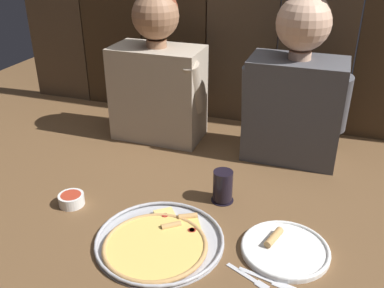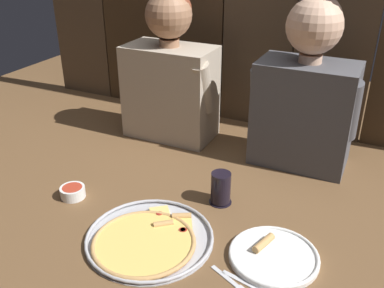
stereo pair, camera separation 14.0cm
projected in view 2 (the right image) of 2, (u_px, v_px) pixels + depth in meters
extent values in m
plane|color=brown|center=(179.00, 206.00, 1.40)|extent=(3.20, 3.20, 0.00)
cylinder|color=#B2B2B7|center=(149.00, 238.00, 1.25)|extent=(0.37, 0.37, 0.01)
torus|color=#B2B2B7|center=(148.00, 236.00, 1.25)|extent=(0.37, 0.37, 0.01)
cylinder|color=#B23823|center=(144.00, 244.00, 1.22)|extent=(0.29, 0.29, 0.00)
cylinder|color=#EFC660|center=(144.00, 243.00, 1.22)|extent=(0.28, 0.28, 0.01)
torus|color=tan|center=(144.00, 243.00, 1.22)|extent=(0.30, 0.30, 0.01)
cube|color=#F4D170|center=(161.00, 216.00, 1.33)|extent=(0.11, 0.11, 0.01)
cylinder|color=tan|center=(163.00, 224.00, 1.29)|extent=(0.06, 0.05, 0.02)
cylinder|color=#A3281E|center=(159.00, 213.00, 1.33)|extent=(0.02, 0.02, 0.00)
cube|color=#EFC660|center=(182.00, 227.00, 1.28)|extent=(0.10, 0.11, 0.01)
cylinder|color=tan|center=(182.00, 216.00, 1.32)|extent=(0.06, 0.05, 0.02)
cylinder|color=#A3281E|center=(182.00, 230.00, 1.26)|extent=(0.02, 0.02, 0.00)
cylinder|color=#A3281E|center=(184.00, 230.00, 1.26)|extent=(0.02, 0.02, 0.00)
cylinder|color=white|center=(274.00, 257.00, 1.18)|extent=(0.25, 0.25, 0.01)
torus|color=white|center=(274.00, 255.00, 1.17)|extent=(0.25, 0.25, 0.01)
cylinder|color=tan|center=(264.00, 243.00, 1.20)|extent=(0.04, 0.08, 0.02)
cylinder|color=black|center=(220.00, 201.00, 1.42)|extent=(0.08, 0.08, 0.01)
cylinder|color=black|center=(221.00, 187.00, 1.39)|extent=(0.07, 0.07, 0.10)
cylinder|color=white|center=(73.00, 192.00, 1.44)|extent=(0.08, 0.08, 0.04)
cylinder|color=#B23823|center=(72.00, 190.00, 1.43)|extent=(0.07, 0.07, 0.02)
cube|color=silver|center=(225.00, 276.00, 1.12)|extent=(0.09, 0.05, 0.01)
cube|color=silver|center=(238.00, 279.00, 1.11)|extent=(0.10, 0.03, 0.01)
cube|color=#B2A38E|center=(170.00, 92.00, 1.80)|extent=(0.37, 0.21, 0.39)
cylinder|color=#9E7051|center=(169.00, 43.00, 1.70)|extent=(0.08, 0.08, 0.03)
sphere|color=#9E7051|center=(169.00, 15.00, 1.65)|extent=(0.18, 0.18, 0.18)
sphere|color=brown|center=(170.00, 11.00, 1.66)|extent=(0.17, 0.17, 0.17)
cylinder|color=#B2A38E|center=(131.00, 76.00, 1.80)|extent=(0.08, 0.12, 0.22)
cylinder|color=#B2A38E|center=(202.00, 88.00, 1.67)|extent=(0.08, 0.14, 0.23)
cube|color=#4C4C51|center=(303.00, 114.00, 1.58)|extent=(0.35, 0.21, 0.39)
cylinder|color=#DBAD8E|center=(310.00, 58.00, 1.49)|extent=(0.08, 0.08, 0.03)
sphere|color=#DBAD8E|center=(315.00, 26.00, 1.44)|extent=(0.19, 0.19, 0.19)
sphere|color=black|center=(316.00, 21.00, 1.44)|extent=(0.18, 0.18, 0.18)
cylinder|color=#4C4C51|center=(260.00, 96.00, 1.58)|extent=(0.08, 0.11, 0.22)
cylinder|color=#4C4C51|center=(348.00, 110.00, 1.46)|extent=(0.08, 0.12, 0.23)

